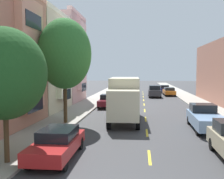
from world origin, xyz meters
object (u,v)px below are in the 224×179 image
at_px(parked_wagon_white, 121,89).
at_px(parked_sedan_orange, 169,91).
at_px(delivery_box_truck, 125,97).
at_px(parked_sedan_red, 57,143).
at_px(street_tree_second, 65,54).
at_px(moving_charcoal_sedan, 154,91).
at_px(street_tree_nearest, 5,74).
at_px(parked_hatchback_navy, 164,89).
at_px(parked_wagon_forest, 117,92).
at_px(parked_hatchback_burgundy, 107,101).
at_px(parked_pickup_sky, 205,118).

height_order(parked_wagon_white, parked_sedan_orange, parked_wagon_white).
height_order(delivery_box_truck, parked_sedan_red, delivery_box_truck).
height_order(street_tree_second, moving_charcoal_sedan, street_tree_second).
xyz_separation_m(delivery_box_truck, parked_sedan_orange, (6.29, 23.41, -1.29)).
distance_m(parked_sedan_orange, moving_charcoal_sedan, 3.82).
relative_size(street_tree_nearest, parked_hatchback_navy, 1.50).
distance_m(delivery_box_truck, moving_charcoal_sedan, 21.04).
bearing_deg(parked_wagon_forest, delivery_box_truck, -82.79).
relative_size(delivery_box_truck, parked_wagon_forest, 1.69).
height_order(delivery_box_truck, moving_charcoal_sedan, delivery_box_truck).
bearing_deg(street_tree_second, moving_charcoal_sedan, 70.13).
relative_size(delivery_box_truck, parked_sedan_orange, 1.75).
distance_m(parked_wagon_white, parked_sedan_red, 38.41).
bearing_deg(moving_charcoal_sedan, parked_hatchback_navy, 74.89).
bearing_deg(parked_wagon_forest, parked_sedan_orange, 23.69).
xyz_separation_m(street_tree_second, delivery_box_truck, (4.59, 1.99, -3.54)).
bearing_deg(street_tree_nearest, parked_wagon_white, 86.99).
height_order(street_tree_nearest, delivery_box_truck, street_tree_nearest).
height_order(parked_sedan_red, parked_sedan_orange, same).
relative_size(street_tree_nearest, parked_hatchback_burgundy, 1.50).
bearing_deg(moving_charcoal_sedan, delivery_box_truck, -99.89).
relative_size(street_tree_nearest, moving_charcoal_sedan, 1.25).
height_order(street_tree_nearest, parked_hatchback_burgundy, street_tree_nearest).
height_order(parked_sedan_red, parked_pickup_sky, parked_pickup_sky).
distance_m(delivery_box_truck, parked_hatchback_burgundy, 8.29).
distance_m(street_tree_second, parked_hatchback_burgundy, 11.09).
xyz_separation_m(parked_pickup_sky, moving_charcoal_sedan, (-2.45, 23.26, 0.16)).
relative_size(street_tree_nearest, parked_wagon_white, 1.27).
xyz_separation_m(street_tree_second, parked_wagon_white, (2.09, 30.66, -4.78)).
bearing_deg(parked_wagon_white, parked_pickup_sky, -74.67).
bearing_deg(parked_wagon_white, delivery_box_truck, -85.01).
xyz_separation_m(delivery_box_truck, parked_pickup_sky, (6.06, -2.56, -1.21)).
distance_m(parked_wagon_forest, parked_pickup_sky, 23.71).
bearing_deg(parked_wagon_white, parked_sedan_red, -90.22).
relative_size(street_tree_nearest, parked_sedan_orange, 1.33).
distance_m(street_tree_nearest, parked_hatchback_burgundy, 19.12).
xyz_separation_m(parked_sedan_red, parked_hatchback_navy, (8.71, 39.52, 0.01)).
relative_size(parked_hatchback_burgundy, moving_charcoal_sedan, 0.83).
bearing_deg(parked_pickup_sky, street_tree_second, 176.94).
distance_m(street_tree_second, parked_sedan_orange, 28.05).
height_order(delivery_box_truck, parked_sedan_orange, delivery_box_truck).
distance_m(parked_hatchback_navy, moving_charcoal_sedan, 9.41).
xyz_separation_m(parked_hatchback_burgundy, parked_hatchback_navy, (8.60, 22.00, 0.00)).
distance_m(parked_sedan_red, parked_pickup_sky, 11.29).
relative_size(parked_hatchback_burgundy, parked_sedan_orange, 0.88).
height_order(parked_sedan_orange, parked_pickup_sky, parked_pickup_sky).
xyz_separation_m(parked_wagon_white, parked_hatchback_burgundy, (-0.04, -20.89, -0.05)).
distance_m(street_tree_nearest, street_tree_second, 9.06).
distance_m(delivery_box_truck, parked_wagon_forest, 19.76).
xyz_separation_m(parked_sedan_red, parked_hatchback_burgundy, (0.11, 17.53, 0.01)).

